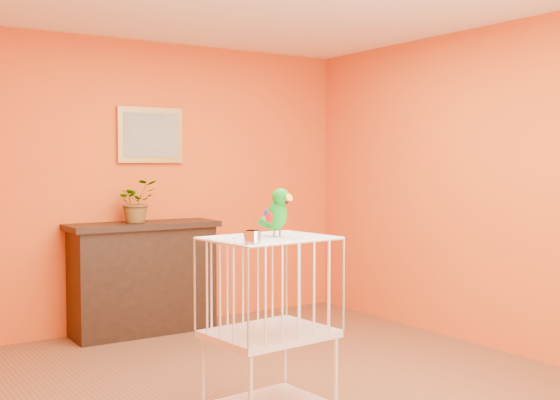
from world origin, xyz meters
TOP-DOWN VIEW (x-y plane):
  - ground at (0.00, 0.00)m, footprint 4.50×4.50m
  - room_shell at (0.00, 0.00)m, footprint 4.50×4.50m
  - console_cabinet at (-0.16, 2.02)m, footprint 1.32×0.47m
  - potted_plant at (-0.22, 2.06)m, footprint 0.37×0.40m
  - framed_picture at (0.00, 2.22)m, footprint 0.62×0.04m
  - birdcage at (-0.34, -0.33)m, footprint 0.74×0.59m
  - feed_cup at (-0.58, -0.54)m, footprint 0.10×0.10m
  - parrot at (-0.26, -0.30)m, footprint 0.15×0.26m

SIDE VIEW (x-z plane):
  - ground at x=0.00m, z-range 0.00..0.00m
  - console_cabinet at x=-0.16m, z-range 0.00..0.98m
  - birdcage at x=-0.34m, z-range 0.02..1.08m
  - feed_cup at x=-0.58m, z-range 1.07..1.14m
  - potted_plant at x=-0.22m, z-range 0.98..1.27m
  - parrot at x=-0.26m, z-range 1.07..1.35m
  - room_shell at x=0.00m, z-range -0.67..3.83m
  - framed_picture at x=0.00m, z-range 1.50..2.00m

